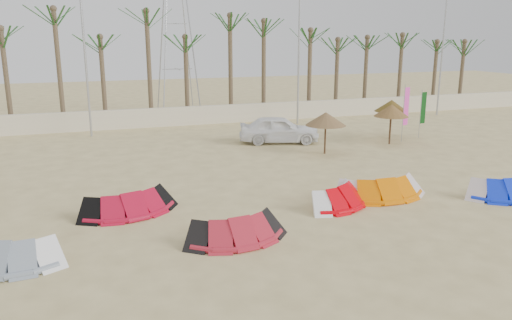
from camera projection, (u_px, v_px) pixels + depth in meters
name	position (u px, v px, depth m)	size (l,w,h in m)	color
ground	(323.00, 249.00, 14.70)	(120.00, 120.00, 0.00)	#DCC786
boundary_wall	(181.00, 116.00, 34.69)	(60.00, 0.30, 1.30)	beige
palm_line	(183.00, 31.00, 34.87)	(52.00, 4.00, 7.70)	brown
lamp_b	(85.00, 41.00, 29.71)	(1.25, 0.14, 11.00)	#A5A8AD
lamp_c	(300.00, 41.00, 34.17)	(1.25, 0.14, 11.00)	#A5A8AD
lamp_d	(444.00, 40.00, 38.00)	(1.25, 0.14, 11.00)	#A5A8AD
pylon	(179.00, 112.00, 40.66)	(3.00, 3.00, 14.00)	#A5A8AD
kite_grey	(4.00, 249.00, 13.70)	(3.46, 2.29, 0.90)	gray
kite_red_left	(128.00, 200.00, 17.79)	(3.72, 2.30, 0.90)	#AF0C27
kite_red_mid	(234.00, 225.00, 15.43)	(3.31, 1.81, 0.90)	#AB1D2C
kite_red_right	(337.00, 194.00, 18.52)	(3.36, 2.55, 0.90)	#DD000A
kite_orange	(377.00, 185.00, 19.57)	(3.72, 1.62, 0.90)	orange
kite_blue	(502.00, 186.00, 19.44)	(3.41, 2.08, 0.90)	#0E2BEE
parasol_left	(326.00, 119.00, 26.14)	(2.16, 2.16, 2.22)	#4C331E
parasol_mid	(391.00, 111.00, 28.43)	(1.97, 1.97, 2.31)	#4C331E
parasol_right	(392.00, 106.00, 29.93)	(2.01, 2.01, 2.37)	#4C331E
flag_pink	(406.00, 108.00, 28.97)	(0.45, 0.13, 3.39)	#A5A8AD
flag_green	(423.00, 109.00, 30.33)	(0.45, 0.10, 2.95)	#A5A8AD
car	(279.00, 129.00, 29.11)	(1.87, 4.64, 1.58)	white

